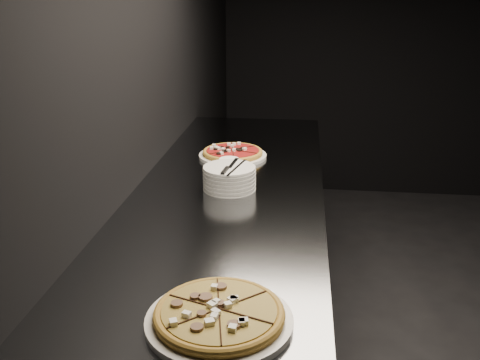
# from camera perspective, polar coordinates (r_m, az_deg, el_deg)

# --- Properties ---
(wall_left) EXTENTS (0.02, 5.00, 2.80)m
(wall_left) POSITION_cam_1_polar(r_m,az_deg,el_deg) (2.07, -11.74, 11.95)
(wall_left) COLOR black
(wall_left) RESTS_ON floor
(counter) EXTENTS (0.74, 2.44, 0.92)m
(counter) POSITION_cam_1_polar(r_m,az_deg,el_deg) (2.31, -1.14, -11.73)
(counter) COLOR slate
(counter) RESTS_ON floor
(pizza_mushroom) EXTENTS (0.40, 0.40, 0.04)m
(pizza_mushroom) POSITION_cam_1_polar(r_m,az_deg,el_deg) (1.30, -2.23, -14.27)
(pizza_mushroom) COLOR silver
(pizza_mushroom) RESTS_ON counter
(pizza_tomato) EXTENTS (0.36, 0.36, 0.04)m
(pizza_tomato) POSITION_cam_1_polar(r_m,az_deg,el_deg) (2.50, -0.79, 2.87)
(pizza_tomato) COLOR silver
(pizza_tomato) RESTS_ON counter
(plate_stack) EXTENTS (0.21, 0.21, 0.09)m
(plate_stack) POSITION_cam_1_polar(r_m,az_deg,el_deg) (2.10, -1.14, 0.23)
(plate_stack) COLOR silver
(plate_stack) RESTS_ON counter
(cutlery) EXTENTS (0.10, 0.21, 0.01)m
(cutlery) POSITION_cam_1_polar(r_m,az_deg,el_deg) (2.07, -0.98, 1.35)
(cutlery) COLOR silver
(cutlery) RESTS_ON plate_stack
(ramekin) EXTENTS (0.08, 0.08, 0.07)m
(ramekin) POSITION_cam_1_polar(r_m,az_deg,el_deg) (2.25, -1.16, 1.45)
(ramekin) COLOR white
(ramekin) RESTS_ON counter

